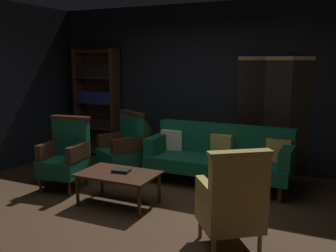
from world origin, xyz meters
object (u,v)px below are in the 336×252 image
Objects in this scene: velvet_couch at (220,155)px; armchair_wing_right at (123,147)px; bookshelf at (98,99)px; coffee_table at (119,176)px; armchair_wing_left at (66,155)px; book_black_cloth at (121,171)px; potted_plant at (138,138)px; folding_screen at (277,114)px; armchair_gilt_accent at (232,202)px.

armchair_wing_right reaches higher than velvet_couch.
bookshelf is 2.81m from coffee_table.
armchair_wing_left is 1.05m from book_black_cloth.
velvet_couch is 1.53m from armchair_wing_right.
velvet_couch is at bearing -14.39° from potted_plant.
potted_plant is at bearing 78.43° from armchair_wing_left.
coffee_table is 0.96× the size of armchair_wing_right.
book_black_cloth is at bearing -125.70° from velvet_couch.
armchair_wing_right is at bearing 118.64° from coffee_table.
folding_screen is 0.93× the size of bookshelf.
velvet_couch is 1.63m from coffee_table.
velvet_couch is 2.26m from armchair_wing_left.
armchair_gilt_accent is at bearing -18.29° from coffee_table.
bookshelf is 2.77m from book_black_cloth.
armchair_gilt_accent is at bearing -69.40° from velvet_couch.
coffee_table is 0.96× the size of armchair_wing_left.
velvet_couch reaches higher than book_black_cloth.
armchair_gilt_accent is 1.00× the size of armchair_wing_left.
potted_plant is (1.06, -0.32, -0.62)m from bookshelf.
velvet_couch is 9.62× the size of book_black_cloth.
book_black_cloth is (-0.92, -1.28, -0.02)m from velvet_couch.
velvet_couch is at bearing 54.30° from book_black_cloth.
potted_plant is (0.32, 1.55, -0.01)m from armchair_wing_left.
potted_plant is (-0.70, 1.75, 0.10)m from coffee_table.
armchair_wing_left reaches higher than potted_plant.
bookshelf is at bearing 131.31° from book_black_cloth.
armchair_wing_right is (-2.16, -1.18, -0.50)m from folding_screen.
armchair_wing_right is at bearing 144.56° from armchair_gilt_accent.
armchair_wing_left reaches higher than book_black_cloth.
armchair_gilt_accent is 1.00× the size of armchair_wing_right.
armchair_wing_left is 1.00× the size of armchair_wing_right.
armchair_gilt_accent is 1.73m from book_black_cloth.
armchair_gilt_accent is 1.26× the size of potted_plant.
coffee_table is 1.21× the size of potted_plant.
velvet_couch is 2.04× the size of armchair_wing_right.
bookshelf is 0.97× the size of velvet_couch.
book_black_cloth is at bearing -8.64° from armchair_wing_left.
folding_screen is at bearing 90.73° from armchair_gilt_accent.
coffee_table is 4.54× the size of book_black_cloth.
book_black_cloth is (0.01, 0.05, 0.06)m from coffee_table.
armchair_gilt_accent is 4.72× the size of book_black_cloth.
armchair_wing_left is at bearing 171.36° from book_black_cloth.
armchair_wing_left is 1.58m from potted_plant.
armchair_wing_right is at bearing -168.32° from velvet_couch.
coffee_table is at bearing -11.35° from armchair_wing_left.
armchair_gilt_accent is 3.28m from potted_plant.
folding_screen reaches higher than velvet_couch.
velvet_couch is at bearing -15.32° from bookshelf.
armchair_wing_left is (-1.02, 0.20, 0.12)m from coffee_table.
bookshelf is 1.27m from potted_plant.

